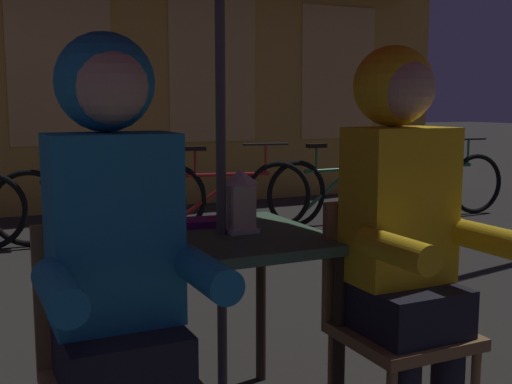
% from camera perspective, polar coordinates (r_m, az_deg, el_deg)
% --- Properties ---
extents(cafe_table, '(0.72, 0.72, 0.74)m').
position_cam_1_polar(cafe_table, '(2.34, -3.08, -6.18)').
color(cafe_table, '#42664C').
rests_on(cafe_table, ground_plane).
extents(lantern, '(0.11, 0.11, 0.23)m').
position_cam_1_polar(lantern, '(2.32, -1.43, -0.66)').
color(lantern, white).
rests_on(lantern, cafe_table).
extents(chair_left, '(0.40, 0.40, 0.87)m').
position_cam_1_polar(chair_left, '(1.91, -12.47, -14.34)').
color(chair_left, olive).
rests_on(chair_left, ground_plane).
extents(chair_right, '(0.40, 0.40, 0.87)m').
position_cam_1_polar(chair_right, '(2.30, 11.88, -10.42)').
color(chair_right, olive).
rests_on(chair_right, ground_plane).
extents(person_left_hooded, '(0.45, 0.56, 1.40)m').
position_cam_1_polar(person_left_hooded, '(1.76, -12.40, -4.16)').
color(person_left_hooded, black).
rests_on(person_left_hooded, ground_plane).
extents(person_right_hooded, '(0.45, 0.56, 1.40)m').
position_cam_1_polar(person_right_hooded, '(2.18, 13.06, -1.85)').
color(person_right_hooded, black).
rests_on(person_right_hooded, ground_plane).
extents(bicycle_third, '(1.67, 0.29, 0.84)m').
position_cam_1_polar(bicycle_third, '(5.71, -14.51, -1.00)').
color(bicycle_third, black).
rests_on(bicycle_third, ground_plane).
extents(bicycle_fourth, '(1.65, 0.41, 0.84)m').
position_cam_1_polar(bicycle_fourth, '(6.02, -2.75, -0.31)').
color(bicycle_fourth, black).
rests_on(bicycle_fourth, ground_plane).
extents(bicycle_fifth, '(1.68, 0.12, 0.84)m').
position_cam_1_polar(bicycle_fifth, '(6.52, 7.45, 0.27)').
color(bicycle_fifth, black).
rests_on(bicycle_fifth, ground_plane).
extents(bicycle_furthest, '(1.67, 0.24, 0.84)m').
position_cam_1_polar(bicycle_furthest, '(7.11, 15.78, 0.67)').
color(bicycle_furthest, black).
rests_on(bicycle_furthest, ground_plane).
extents(book, '(0.22, 0.17, 0.02)m').
position_cam_1_polar(book, '(2.49, -4.45, -2.68)').
color(book, '#661E7A').
rests_on(book, cafe_table).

